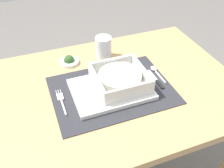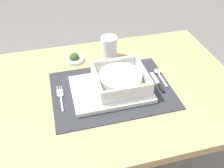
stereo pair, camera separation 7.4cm
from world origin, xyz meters
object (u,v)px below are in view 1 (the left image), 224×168
(spoon, at_px, (155,70))
(drinking_glass, at_px, (103,49))
(fork, at_px, (61,100))
(condiment_saucer, at_px, (69,61))
(butter_knife, at_px, (156,80))
(dining_table, at_px, (106,109))
(porridge_bowl, at_px, (120,79))

(spoon, distance_m, drinking_glass, 0.24)
(fork, bearing_deg, drinking_glass, 43.47)
(fork, xyz_separation_m, condiment_saucer, (0.08, 0.21, 0.01))
(butter_knife, distance_m, condiment_saucer, 0.36)
(dining_table, relative_size, condiment_saucer, 12.80)
(dining_table, relative_size, drinking_glass, 10.71)
(dining_table, xyz_separation_m, spoon, (0.22, 0.03, 0.12))
(condiment_saucer, bearing_deg, spoon, -30.53)
(butter_knife, relative_size, condiment_saucer, 1.59)
(drinking_glass, bearing_deg, butter_knife, -60.12)
(dining_table, relative_size, butter_knife, 8.06)
(dining_table, relative_size, spoon, 9.12)
(butter_knife, relative_size, drinking_glass, 1.33)
(drinking_glass, relative_size, condiment_saucer, 1.19)
(dining_table, xyz_separation_m, drinking_glass, (0.06, 0.20, 0.15))
(dining_table, bearing_deg, condiment_saucer, 112.53)
(butter_knife, bearing_deg, condiment_saucer, 143.73)
(butter_knife, distance_m, drinking_glass, 0.26)
(porridge_bowl, height_order, fork, porridge_bowl)
(porridge_bowl, xyz_separation_m, fork, (-0.22, 0.00, -0.04))
(butter_knife, bearing_deg, fork, -179.37)
(dining_table, distance_m, fork, 0.20)
(porridge_bowl, bearing_deg, condiment_saucer, 122.18)
(fork, height_order, butter_knife, butter_knife)
(fork, relative_size, spoon, 1.20)
(butter_knife, xyz_separation_m, condiment_saucer, (-0.28, 0.23, 0.00))
(porridge_bowl, distance_m, butter_knife, 0.15)
(butter_knife, bearing_deg, drinking_glass, 123.50)
(drinking_glass, bearing_deg, spoon, -48.07)
(porridge_bowl, xyz_separation_m, butter_knife, (0.14, -0.02, -0.04))
(drinking_glass, bearing_deg, porridge_bowl, -93.09)
(fork, distance_m, spoon, 0.39)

